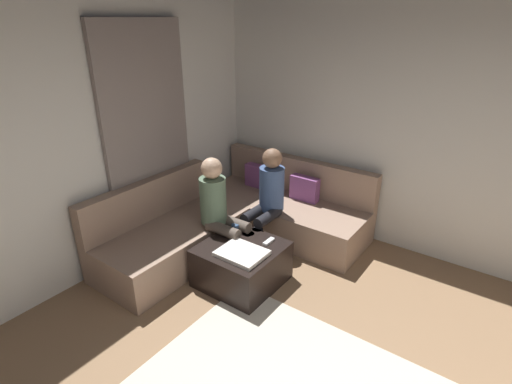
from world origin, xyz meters
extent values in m
cube|color=silver|center=(0.00, 2.94, 1.35)|extent=(6.00, 0.12, 2.70)
cube|color=silver|center=(-2.94, 0.00, 1.35)|extent=(0.12, 6.00, 2.70)
cube|color=gray|center=(-2.84, 1.30, 1.25)|extent=(0.06, 1.10, 2.50)
cube|color=#9E7F6B|center=(-1.78, 2.41, 0.21)|extent=(2.10, 0.85, 0.42)
cube|color=#9E7F6B|center=(-1.78, 2.76, 0.65)|extent=(2.10, 0.14, 0.45)
cube|color=#9E7F6B|center=(-2.41, 1.13, 0.21)|extent=(0.85, 1.70, 0.42)
cube|color=#9E7F6B|center=(-2.76, 1.13, 0.65)|extent=(0.14, 1.70, 0.45)
cube|color=#8C4C8C|center=(-2.28, 2.58, 0.54)|extent=(0.36, 0.12, 0.36)
cube|color=#8C4C8C|center=(-1.58, 2.58, 0.54)|extent=(0.36, 0.12, 0.36)
cube|color=black|center=(-1.54, 1.25, 0.21)|extent=(0.76, 0.76, 0.42)
cube|color=white|center=(-1.44, 1.13, 0.44)|extent=(0.44, 0.36, 0.04)
cylinder|color=#334C72|center=(-1.76, 1.43, 0.47)|extent=(0.08, 0.08, 0.10)
cube|color=white|center=(-1.36, 1.47, 0.43)|extent=(0.05, 0.15, 0.02)
cylinder|color=black|center=(-1.61, 1.63, 0.21)|extent=(0.12, 0.12, 0.42)
cylinder|color=black|center=(-1.79, 1.63, 0.21)|extent=(0.12, 0.12, 0.42)
cylinder|color=black|center=(-1.61, 1.83, 0.48)|extent=(0.12, 0.40, 0.12)
cylinder|color=black|center=(-1.79, 1.83, 0.48)|extent=(0.12, 0.40, 0.12)
cylinder|color=#3F598C|center=(-1.70, 2.03, 0.73)|extent=(0.28, 0.28, 0.50)
sphere|color=#8C664C|center=(-1.70, 2.03, 1.09)|extent=(0.22, 0.22, 0.22)
cylinder|color=brown|center=(-1.63, 1.50, 0.21)|extent=(0.12, 0.12, 0.42)
cylinder|color=brown|center=(-1.63, 1.32, 0.21)|extent=(0.12, 0.12, 0.42)
cylinder|color=brown|center=(-1.83, 1.50, 0.48)|extent=(0.40, 0.12, 0.12)
cylinder|color=brown|center=(-1.83, 1.32, 0.48)|extent=(0.40, 0.12, 0.12)
cylinder|color=#597259|center=(-2.03, 1.41, 0.73)|extent=(0.28, 0.28, 0.50)
sphere|color=#D8AD8C|center=(-2.03, 1.41, 1.09)|extent=(0.22, 0.22, 0.22)
camera|label=1|loc=(0.55, -1.38, 2.50)|focal=27.73mm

